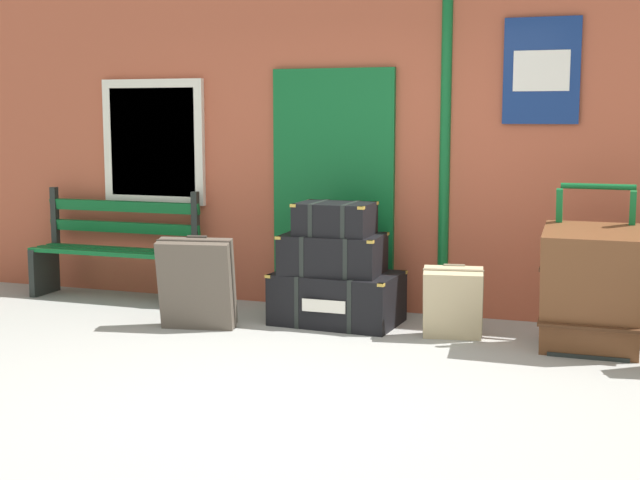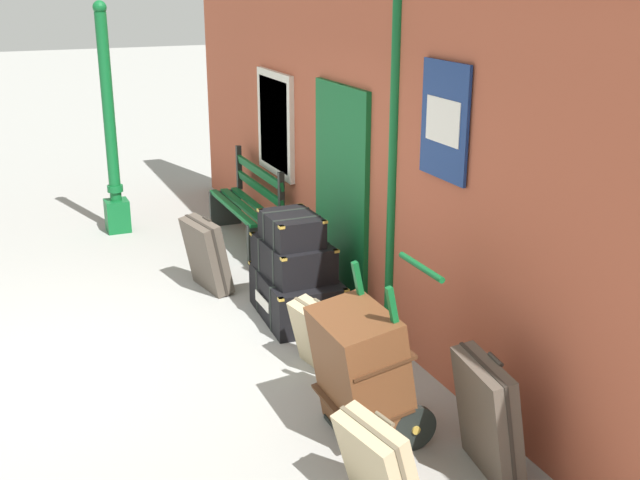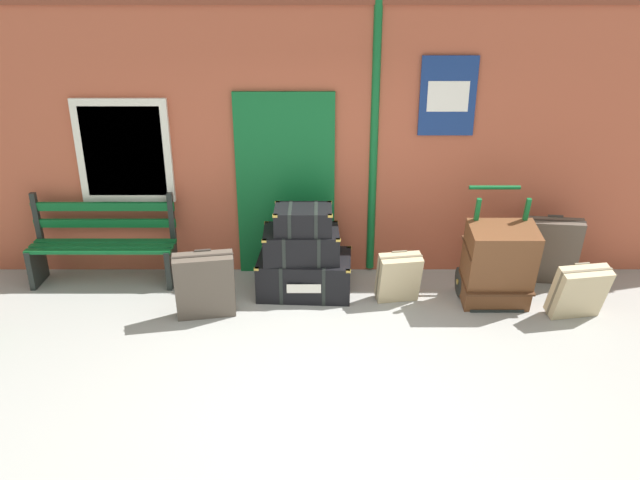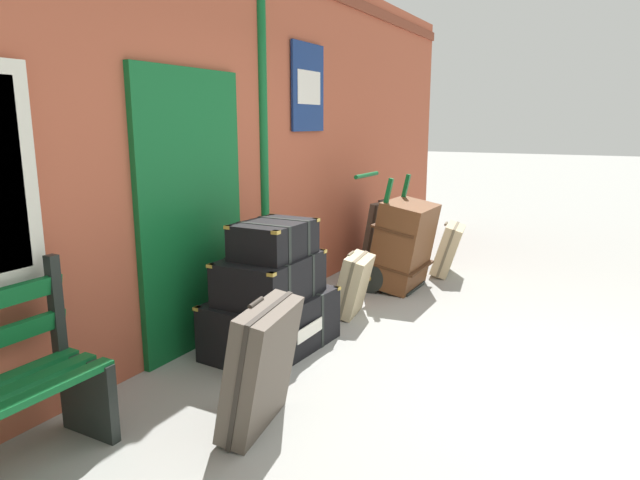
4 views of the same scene
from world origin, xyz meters
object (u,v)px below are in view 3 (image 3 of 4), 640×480
platform_bench (102,245)px  suitcase_umber (549,251)px  steamer_trunk_top (302,220)px  suitcase_olive (203,286)px  steamer_trunk_middle (300,244)px  porters_trolley (490,275)px  suitcase_brown (397,277)px  suitcase_cream (577,291)px  large_brown_trunk (497,265)px  steamer_trunk_base (303,274)px

platform_bench → suitcase_umber: (5.01, -0.07, -0.04)m
steamer_trunk_top → suitcase_olive: size_ratio=0.81×
platform_bench → steamer_trunk_middle: 2.26m
platform_bench → suitcase_olive: platform_bench is taller
platform_bench → porters_trolley: porters_trolley is taller
suitcase_brown → suitcase_cream: suitcase_cream is taller
steamer_trunk_top → suitcase_olive: (-0.98, -0.54, -0.50)m
large_brown_trunk → suitcase_olive: bearing=-175.0°
steamer_trunk_middle → large_brown_trunk: bearing=-8.4°
large_brown_trunk → suitcase_umber: bearing=35.6°
steamer_trunk_middle → suitcase_cream: (2.80, -0.56, -0.28)m
steamer_trunk_base → porters_trolley: porters_trolley is taller
platform_bench → suitcase_cream: size_ratio=2.65×
steamer_trunk_base → suitcase_cream: (2.77, -0.58, 0.09)m
steamer_trunk_top → porters_trolley: porters_trolley is taller
large_brown_trunk → suitcase_olive: size_ratio=1.24×
steamer_trunk_top → suitcase_cream: 2.89m
porters_trolley → suitcase_cream: size_ratio=1.98×
steamer_trunk_base → steamer_trunk_top: (-0.01, -0.04, 0.66)m
steamer_trunk_middle → steamer_trunk_top: 0.29m
platform_bench → steamer_trunk_middle: platform_bench is taller
suitcase_brown → suitcase_olive: bearing=-169.6°
large_brown_trunk → suitcase_cream: bearing=-18.9°
steamer_trunk_base → porters_trolley: 2.02m
steamer_trunk_top → suitcase_brown: size_ratio=1.05×
suitcase_cream → platform_bench: bearing=170.4°
steamer_trunk_top → suitcase_umber: size_ratio=0.74×
platform_bench → steamer_trunk_middle: (2.23, -0.29, 0.14)m
platform_bench → steamer_trunk_base: (2.26, -0.28, -0.23)m
steamer_trunk_top → platform_bench: bearing=172.0°
large_brown_trunk → porters_trolley: bearing=90.0°
platform_bench → suitcase_brown: bearing=-8.6°
porters_trolley → large_brown_trunk: (0.00, -0.18, 0.20)m
platform_bench → suitcase_olive: size_ratio=2.11×
platform_bench → suitcase_cream: 5.11m
porters_trolley → suitcase_umber: (0.73, 0.35, 0.13)m
steamer_trunk_top → large_brown_trunk: 2.08m
platform_bench → steamer_trunk_top: bearing=-8.0°
steamer_trunk_base → steamer_trunk_top: size_ratio=1.71×
porters_trolley → platform_bench: bearing=174.4°
large_brown_trunk → suitcase_umber: (0.73, 0.53, -0.07)m
platform_bench → large_brown_trunk: 4.32m
steamer_trunk_middle → large_brown_trunk: 2.07m
steamer_trunk_top → large_brown_trunk: size_ratio=0.65×
steamer_trunk_base → suitcase_olive: size_ratio=1.38×
steamer_trunk_base → suitcase_olive: bearing=-149.5°
suitcase_umber → suitcase_cream: (0.03, -0.79, -0.10)m
suitcase_brown → suitcase_olive: suitcase_olive is taller
suitcase_umber → large_brown_trunk: bearing=-144.4°
suitcase_olive → steamer_trunk_base: bearing=30.5°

